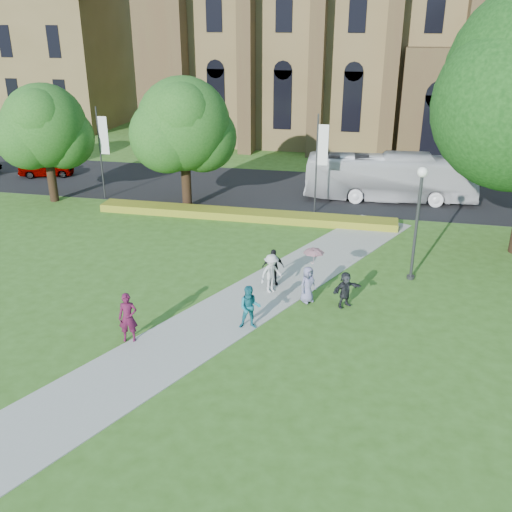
% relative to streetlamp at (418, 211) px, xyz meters
% --- Properties ---
extents(ground, '(160.00, 160.00, 0.00)m').
position_rel_streetlamp_xyz_m(ground, '(-7.50, -6.50, -3.30)').
color(ground, '#375F1C').
rests_on(ground, ground).
extents(road, '(160.00, 10.00, 0.02)m').
position_rel_streetlamp_xyz_m(road, '(-7.50, 13.50, -3.29)').
color(road, black).
rests_on(road, ground).
extents(footpath, '(15.58, 28.54, 0.04)m').
position_rel_streetlamp_xyz_m(footpath, '(-7.50, -5.50, -3.28)').
color(footpath, '#B2B2A8').
rests_on(footpath, ground).
extents(flower_hedge, '(18.00, 1.40, 0.45)m').
position_rel_streetlamp_xyz_m(flower_hedge, '(-9.50, 6.70, -3.07)').
color(flower_hedge, gold).
rests_on(flower_hedge, ground).
extents(building_west, '(22.00, 14.00, 18.30)m').
position_rel_streetlamp_xyz_m(building_west, '(-41.50, 35.50, 5.91)').
color(building_west, brown).
rests_on(building_west, ground).
extents(streetlamp, '(0.44, 0.44, 5.24)m').
position_rel_streetlamp_xyz_m(streetlamp, '(0.00, 0.00, 0.00)').
color(streetlamp, '#38383D').
rests_on(streetlamp, ground).
extents(street_tree_0, '(5.20, 5.20, 7.50)m').
position_rel_streetlamp_xyz_m(street_tree_0, '(-22.50, 7.50, 1.58)').
color(street_tree_0, '#332114').
rests_on(street_tree_0, ground).
extents(street_tree_1, '(5.60, 5.60, 8.05)m').
position_rel_streetlamp_xyz_m(street_tree_1, '(-13.50, 8.00, 1.93)').
color(street_tree_1, '#332114').
rests_on(street_tree_1, ground).
extents(banner_pole_0, '(0.70, 0.10, 6.00)m').
position_rel_streetlamp_xyz_m(banner_pole_0, '(-5.39, 8.70, 0.09)').
color(banner_pole_0, '#38383D').
rests_on(banner_pole_0, ground).
extents(banner_pole_1, '(0.70, 0.10, 6.00)m').
position_rel_streetlamp_xyz_m(banner_pole_1, '(-19.39, 8.70, 0.09)').
color(banner_pole_1, '#38383D').
rests_on(banner_pole_1, ground).
extents(tour_coach, '(11.12, 3.28, 3.06)m').
position_rel_streetlamp_xyz_m(tour_coach, '(-1.10, 12.33, -1.75)').
color(tour_coach, silver).
rests_on(tour_coach, road).
extents(car_0, '(4.27, 2.78, 1.35)m').
position_rel_streetlamp_xyz_m(car_0, '(-26.39, 13.09, -2.60)').
color(car_0, gray).
rests_on(car_0, road).
extents(pedestrian_0, '(0.79, 0.63, 1.90)m').
position_rel_streetlamp_xyz_m(pedestrian_0, '(-10.37, -7.91, -2.30)').
color(pedestrian_0, '#4C112E').
rests_on(pedestrian_0, footpath).
extents(pedestrian_1, '(0.97, 0.83, 1.75)m').
position_rel_streetlamp_xyz_m(pedestrian_1, '(-6.23, -6.04, -2.38)').
color(pedestrian_1, '#196E81').
rests_on(pedestrian_1, footpath).
extents(pedestrian_2, '(1.23, 1.29, 1.75)m').
position_rel_streetlamp_xyz_m(pedestrian_2, '(-6.01, -2.79, -2.38)').
color(pedestrian_2, '#BABABA').
rests_on(pedestrian_2, footpath).
extents(pedestrian_3, '(1.07, 0.75, 1.68)m').
position_rel_streetlamp_xyz_m(pedestrian_3, '(-6.09, -2.02, -2.41)').
color(pedestrian_3, black).
rests_on(pedestrian_3, footpath).
extents(pedestrian_4, '(0.89, 0.91, 1.58)m').
position_rel_streetlamp_xyz_m(pedestrian_4, '(-4.35, -3.39, -2.46)').
color(pedestrian_4, slate).
rests_on(pedestrian_4, footpath).
extents(pedestrian_5, '(1.35, 1.30, 1.53)m').
position_rel_streetlamp_xyz_m(pedestrian_5, '(-2.79, -3.48, -2.49)').
color(pedestrian_5, '#222429').
rests_on(pedestrian_5, footpath).
extents(parasol, '(0.94, 0.94, 0.73)m').
position_rel_streetlamp_xyz_m(parasol, '(-4.17, -3.29, -1.31)').
color(parasol, '#CE919C').
rests_on(parasol, pedestrian_4).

